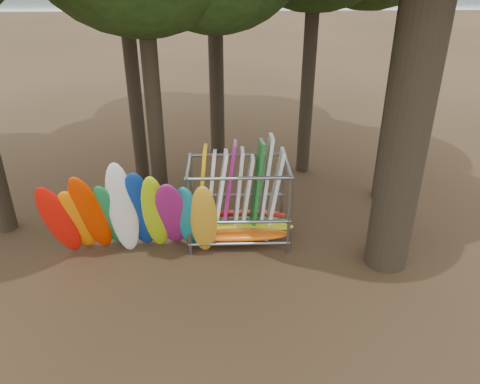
{
  "coord_description": "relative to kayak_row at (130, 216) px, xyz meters",
  "views": [
    {
      "loc": [
        0.36,
        -9.48,
        6.99
      ],
      "look_at": [
        0.74,
        1.5,
        1.4
      ],
      "focal_mm": 35.0,
      "sensor_mm": 36.0,
      "label": 1
    }
  ],
  "objects": [
    {
      "name": "ground",
      "position": [
        1.98,
        -0.49,
        -1.29
      ],
      "size": [
        120.0,
        120.0,
        0.0
      ],
      "primitive_type": "plane",
      "color": "#47331E",
      "rests_on": "ground"
    },
    {
      "name": "lake",
      "position": [
        1.98,
        59.51,
        -1.29
      ],
      "size": [
        160.0,
        160.0,
        0.0
      ],
      "primitive_type": "plane",
      "color": "gray",
      "rests_on": "ground"
    },
    {
      "name": "kayak_row",
      "position": [
        0.0,
        0.0,
        0.0
      ],
      "size": [
        4.24,
        2.01,
        3.11
      ],
      "color": "red",
      "rests_on": "ground"
    },
    {
      "name": "storage_rack",
      "position": [
        2.67,
        0.98,
        -0.25
      ],
      "size": [
        3.01,
        1.56,
        2.87
      ],
      "color": "slate",
      "rests_on": "ground"
    }
  ]
}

